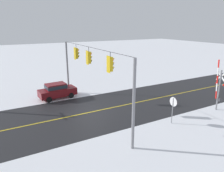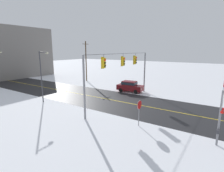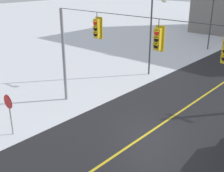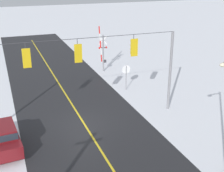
# 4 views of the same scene
# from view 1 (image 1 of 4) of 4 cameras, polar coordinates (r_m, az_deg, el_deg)

# --- Properties ---
(ground_plane) EXTENTS (160.00, 160.00, 0.00)m
(ground_plane) POSITION_cam_1_polar(r_m,az_deg,el_deg) (20.48, -5.61, -7.05)
(ground_plane) COLOR white
(road_asphalt) EXTENTS (9.00, 80.00, 0.01)m
(road_asphalt) POSITION_cam_1_polar(r_m,az_deg,el_deg) (19.19, -22.54, -9.99)
(road_asphalt) COLOR black
(road_asphalt) RESTS_ON ground
(lane_centre_line) EXTENTS (0.14, 72.00, 0.01)m
(lane_centre_line) POSITION_cam_1_polar(r_m,az_deg,el_deg) (19.18, -22.54, -9.97)
(lane_centre_line) COLOR gold
(lane_centre_line) RESTS_ON ground
(signal_span) EXTENTS (14.20, 0.47, 6.22)m
(signal_span) POSITION_cam_1_polar(r_m,az_deg,el_deg) (19.20, -5.91, 4.60)
(signal_span) COLOR gray
(signal_span) RESTS_ON ground
(stop_sign) EXTENTS (0.80, 0.09, 2.35)m
(stop_sign) POSITION_cam_1_polar(r_m,az_deg,el_deg) (18.26, 16.27, -4.84)
(stop_sign) COLOR gray
(stop_sign) RESTS_ON ground
(railroad_crossing) EXTENTS (0.98, 0.31, 4.93)m
(railroad_crossing) POSITION_cam_1_polar(r_m,az_deg,el_deg) (22.71, 27.05, -0.26)
(railroad_crossing) COLOR gray
(railroad_crossing) RESTS_ON ground
(parked_car_maroon) EXTENTS (2.10, 4.31, 1.74)m
(parked_car_maroon) POSITION_cam_1_polar(r_m,az_deg,el_deg) (24.60, -14.72, -1.10)
(parked_car_maroon) COLOR maroon
(parked_car_maroon) RESTS_ON ground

